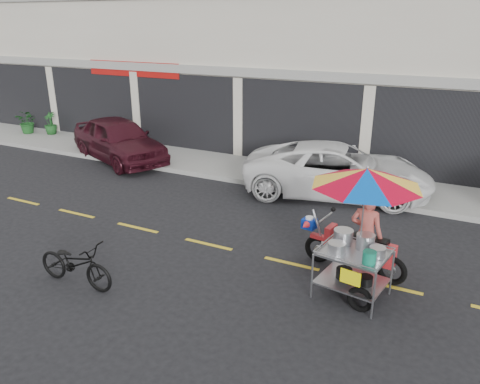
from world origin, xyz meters
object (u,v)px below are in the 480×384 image
at_px(white_pickup, 338,170).
at_px(food_vendor_rig, 363,211).
at_px(near_bicycle, 75,263).
at_px(maroon_sedan, 119,139).

bearing_deg(white_pickup, food_vendor_rig, -172.78).
bearing_deg(near_bicycle, white_pickup, -24.42).
bearing_deg(white_pickup, near_bicycle, 143.74).
bearing_deg(near_bicycle, food_vendor_rig, -65.27).
xyz_separation_m(white_pickup, food_vendor_rig, (1.72, -4.76, 0.83)).
distance_m(maroon_sedan, food_vendor_rig, 10.75).
relative_size(white_pickup, near_bicycle, 3.09).
bearing_deg(food_vendor_rig, maroon_sedan, 162.78).
xyz_separation_m(maroon_sedan, white_pickup, (7.91, 0.06, -0.04)).
bearing_deg(food_vendor_rig, near_bicycle, -145.72).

